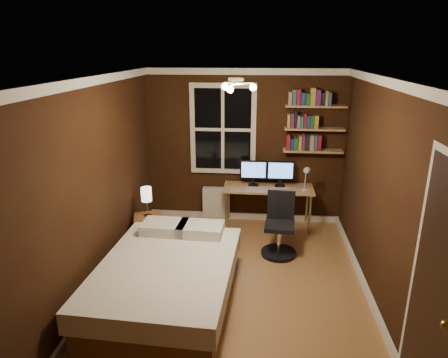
# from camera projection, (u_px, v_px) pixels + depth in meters

# --- Properties ---
(floor) EXTENTS (4.20, 4.20, 0.00)m
(floor) POSITION_uv_depth(u_px,v_px,m) (235.00, 286.00, 4.90)
(floor) COLOR olive
(floor) RESTS_ON ground
(wall_back) EXTENTS (3.20, 0.04, 2.50)m
(wall_back) POSITION_uv_depth(u_px,v_px,m) (245.00, 147.00, 6.50)
(wall_back) COLOR black
(wall_back) RESTS_ON ground
(wall_left) EXTENTS (0.04, 4.20, 2.50)m
(wall_left) POSITION_uv_depth(u_px,v_px,m) (99.00, 186.00, 4.66)
(wall_left) COLOR black
(wall_left) RESTS_ON ground
(wall_right) EXTENTS (0.04, 4.20, 2.50)m
(wall_right) POSITION_uv_depth(u_px,v_px,m) (381.00, 195.00, 4.36)
(wall_right) COLOR black
(wall_right) RESTS_ON ground
(ceiling) EXTENTS (3.20, 4.20, 0.02)m
(ceiling) POSITION_uv_depth(u_px,v_px,m) (237.00, 77.00, 4.12)
(ceiling) COLOR white
(ceiling) RESTS_ON wall_back
(window) EXTENTS (1.06, 0.06, 1.46)m
(window) POSITION_uv_depth(u_px,v_px,m) (223.00, 129.00, 6.40)
(window) COLOR silver
(window) RESTS_ON wall_back
(door) EXTENTS (0.03, 0.82, 2.05)m
(door) POSITION_uv_depth(u_px,v_px,m) (434.00, 296.00, 2.97)
(door) COLOR black
(door) RESTS_ON ground
(door_knob) EXTENTS (0.06, 0.06, 0.06)m
(door_knob) POSITION_uv_depth(u_px,v_px,m) (445.00, 325.00, 2.69)
(door_knob) COLOR #B38F3A
(door_knob) RESTS_ON door
(ceiling_fixture) EXTENTS (0.44, 0.44, 0.18)m
(ceiling_fixture) POSITION_uv_depth(u_px,v_px,m) (236.00, 88.00, 4.06)
(ceiling_fixture) COLOR beige
(ceiling_fixture) RESTS_ON ceiling
(bookshelf_lower) EXTENTS (0.92, 0.22, 0.03)m
(bookshelf_lower) POSITION_uv_depth(u_px,v_px,m) (313.00, 151.00, 6.28)
(bookshelf_lower) COLOR #9A724A
(bookshelf_lower) RESTS_ON wall_back
(books_row_lower) EXTENTS (0.54, 0.16, 0.23)m
(books_row_lower) POSITION_uv_depth(u_px,v_px,m) (313.00, 143.00, 6.24)
(books_row_lower) COLOR maroon
(books_row_lower) RESTS_ON bookshelf_lower
(bookshelf_middle) EXTENTS (0.92, 0.22, 0.03)m
(bookshelf_middle) POSITION_uv_depth(u_px,v_px,m) (314.00, 129.00, 6.18)
(bookshelf_middle) COLOR #9A724A
(bookshelf_middle) RESTS_ON wall_back
(books_row_middle) EXTENTS (0.54, 0.16, 0.23)m
(books_row_middle) POSITION_uv_depth(u_px,v_px,m) (315.00, 120.00, 6.13)
(books_row_middle) COLOR navy
(books_row_middle) RESTS_ON bookshelf_middle
(bookshelf_upper) EXTENTS (0.92, 0.22, 0.03)m
(bookshelf_upper) POSITION_uv_depth(u_px,v_px,m) (316.00, 106.00, 6.07)
(bookshelf_upper) COLOR #9A724A
(bookshelf_upper) RESTS_ON wall_back
(books_row_upper) EXTENTS (0.60, 0.16, 0.23)m
(books_row_upper) POSITION_uv_depth(u_px,v_px,m) (316.00, 97.00, 6.03)
(books_row_upper) COLOR #214F2A
(books_row_upper) RESTS_ON bookshelf_upper
(bed) EXTENTS (1.53, 2.06, 0.68)m
(bed) POSITION_uv_depth(u_px,v_px,m) (168.00, 282.00, 4.47)
(bed) COLOR brown
(bed) RESTS_ON ground
(nightstand) EXTENTS (0.48, 0.48, 0.49)m
(nightstand) POSITION_uv_depth(u_px,v_px,m) (149.00, 231.00, 5.82)
(nightstand) COLOR brown
(nightstand) RESTS_ON ground
(bedside_lamp) EXTENTS (0.15, 0.15, 0.44)m
(bedside_lamp) POSITION_uv_depth(u_px,v_px,m) (147.00, 202.00, 5.68)
(bedside_lamp) COLOR white
(bedside_lamp) RESTS_ON nightstand
(radiator) EXTENTS (0.38, 0.13, 0.57)m
(radiator) POSITION_uv_depth(u_px,v_px,m) (214.00, 204.00, 6.74)
(radiator) COLOR silver
(radiator) RESTS_ON ground
(desk) EXTENTS (1.43, 0.53, 0.68)m
(desk) POSITION_uv_depth(u_px,v_px,m) (268.00, 191.00, 6.38)
(desk) COLOR #9A724A
(desk) RESTS_ON ground
(monitor_left) EXTENTS (0.43, 0.12, 0.41)m
(monitor_left) POSITION_uv_depth(u_px,v_px,m) (253.00, 173.00, 6.39)
(monitor_left) COLOR black
(monitor_left) RESTS_ON desk
(monitor_right) EXTENTS (0.43, 0.12, 0.41)m
(monitor_right) POSITION_uv_depth(u_px,v_px,m) (280.00, 174.00, 6.35)
(monitor_right) COLOR black
(monitor_right) RESTS_ON desk
(desk_lamp) EXTENTS (0.14, 0.32, 0.44)m
(desk_lamp) POSITION_uv_depth(u_px,v_px,m) (306.00, 178.00, 6.09)
(desk_lamp) COLOR silver
(desk_lamp) RESTS_ON desk
(office_chair) EXTENTS (0.50, 0.50, 0.90)m
(office_chair) POSITION_uv_depth(u_px,v_px,m) (279.00, 232.00, 5.60)
(office_chair) COLOR black
(office_chair) RESTS_ON ground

